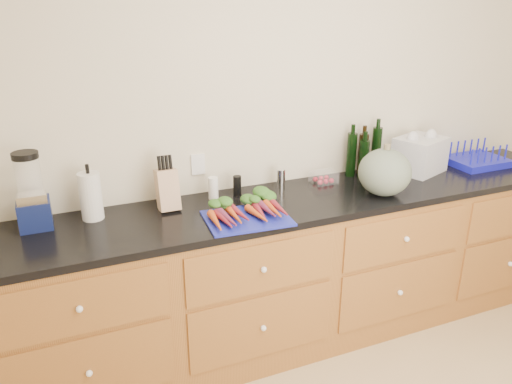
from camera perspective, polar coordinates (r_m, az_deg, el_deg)
name	(u,v)px	position (r m, az deg, el deg)	size (l,w,h in m)	color
wall_back	(289,123)	(3.09, 3.85, 7.84)	(4.10, 0.05, 2.60)	beige
cabinets	(310,269)	(3.14, 6.16, -8.78)	(3.60, 0.64, 0.90)	brown
countertop	(312,199)	(2.94, 6.48, -0.80)	(3.64, 0.62, 0.04)	black
cutting_board	(247,218)	(2.60, -1.03, -3.02)	(0.43, 0.33, 0.01)	#17209E
carrots	(244,209)	(2.63, -1.42, -2.01)	(0.42, 0.31, 0.06)	#D64E19
squash	(385,172)	(2.98, 14.50, 2.20)	(0.31, 0.31, 0.27)	#516050
blender_appliance	(32,195)	(2.68, -24.25, -0.36)	(0.15, 0.15, 0.39)	#10194B
paper_towel	(91,196)	(2.70, -18.36, -0.46)	(0.11, 0.11, 0.25)	white
knife_block	(167,190)	(2.74, -10.08, 0.27)	(0.11, 0.11, 0.22)	tan
grinder_salt	(213,188)	(2.85, -4.91, 0.43)	(0.06, 0.06, 0.13)	white
grinder_pepper	(237,186)	(2.90, -2.17, 0.73)	(0.05, 0.05, 0.12)	black
canister_chrome	(281,179)	(3.00, 2.85, 1.50)	(0.05, 0.05, 0.12)	white
tomato_box	(323,177)	(3.13, 7.72, 1.67)	(0.15, 0.12, 0.07)	white
bottles	(364,154)	(3.30, 12.21, 4.24)	(0.25, 0.13, 0.30)	black
grocery_bag	(420,155)	(3.46, 18.21, 4.07)	(0.31, 0.25, 0.23)	silver
dish_rack	(477,159)	(3.77, 23.90, 3.44)	(0.38, 0.30, 0.15)	#1416B3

